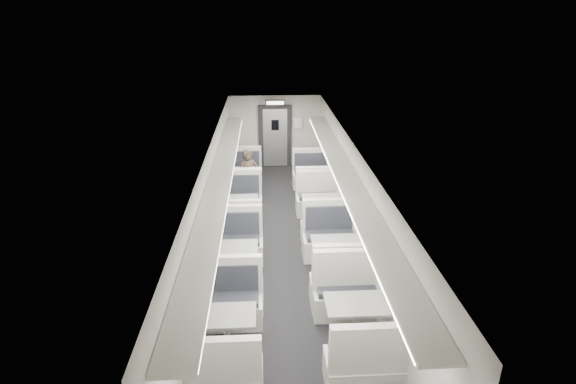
{
  "coord_description": "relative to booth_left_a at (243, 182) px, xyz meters",
  "views": [
    {
      "loc": [
        -0.37,
        -8.69,
        5.05
      ],
      "look_at": [
        0.14,
        0.54,
        1.24
      ],
      "focal_mm": 28.0,
      "sensor_mm": 36.0,
      "label": 1
    }
  ],
  "objects": [
    {
      "name": "booth_left_d",
      "position": [
        0.0,
        -6.58,
        0.01
      ],
      "size": [
        1.09,
        2.2,
        1.18
      ],
      "color": "#AAA5A0",
      "rests_on": "room"
    },
    {
      "name": "window_c",
      "position": [
        -0.49,
        -4.48,
        0.97
      ],
      "size": [
        0.02,
        1.18,
        0.84
      ],
      "primitive_type": "cube",
      "color": "black",
      "rests_on": "room"
    },
    {
      "name": "luggage_rack_left",
      "position": [
        -0.24,
        -3.78,
        1.53
      ],
      "size": [
        0.46,
        10.4,
        0.09
      ],
      "color": "#AAA5A0",
      "rests_on": "room"
    },
    {
      "name": "booth_right_c",
      "position": [
        2.0,
        -4.52,
        0.04
      ],
      "size": [
        1.17,
        2.36,
        1.26
      ],
      "color": "#AAA5A0",
      "rests_on": "room"
    },
    {
      "name": "booth_left_b",
      "position": [
        0.0,
        -2.13,
        0.0
      ],
      "size": [
        1.07,
        2.17,
        1.16
      ],
      "color": "#AAA5A0",
      "rests_on": "room"
    },
    {
      "name": "room",
      "position": [
        1.0,
        -3.48,
        0.82
      ],
      "size": [
        3.24,
        12.24,
        2.64
      ],
      "color": "black",
      "rests_on": "ground"
    },
    {
      "name": "exit_sign",
      "position": [
        1.0,
        1.97,
        1.9
      ],
      "size": [
        0.62,
        0.12,
        0.16
      ],
      "color": "black",
      "rests_on": "room"
    },
    {
      "name": "window_a",
      "position": [
        -0.49,
        -0.08,
        0.97
      ],
      "size": [
        0.02,
        1.18,
        0.84
      ],
      "primitive_type": "cube",
      "color": "black",
      "rests_on": "room"
    },
    {
      "name": "booth_right_a",
      "position": [
        2.0,
        -0.33,
        0.0
      ],
      "size": [
        1.07,
        2.16,
        1.16
      ],
      "color": "#AAA5A0",
      "rests_on": "room"
    },
    {
      "name": "window_d",
      "position": [
        -0.49,
        -6.68,
        0.97
      ],
      "size": [
        0.02,
        1.18,
        0.84
      ],
      "primitive_type": "cube",
      "color": "black",
      "rests_on": "room"
    },
    {
      "name": "booth_left_c",
      "position": [
        0.0,
        -4.55,
        0.02
      ],
      "size": [
        1.11,
        2.25,
        1.2
      ],
      "color": "#AAA5A0",
      "rests_on": "room"
    },
    {
      "name": "wall_notice",
      "position": [
        1.75,
        2.44,
        1.12
      ],
      "size": [
        0.32,
        0.02,
        0.4
      ],
      "primitive_type": "cube",
      "color": "silver",
      "rests_on": "room"
    },
    {
      "name": "window_b",
      "position": [
        -0.49,
        -2.28,
        0.97
      ],
      "size": [
        0.02,
        1.18,
        0.84
      ],
      "primitive_type": "cube",
      "color": "black",
      "rests_on": "room"
    },
    {
      "name": "booth_left_a",
      "position": [
        0.0,
        0.0,
        0.0
      ],
      "size": [
        1.06,
        2.15,
        1.15
      ],
      "color": "#AAA5A0",
      "rests_on": "room"
    },
    {
      "name": "luggage_rack_right",
      "position": [
        2.24,
        -3.78,
        1.53
      ],
      "size": [
        0.46,
        10.4,
        0.09
      ],
      "color": "#AAA5A0",
      "rests_on": "room"
    },
    {
      "name": "passenger",
      "position": [
        0.18,
        -0.61,
        0.38
      ],
      "size": [
        0.63,
        0.5,
        1.52
      ],
      "primitive_type": "imported",
      "rotation": [
        0.0,
        0.0,
        0.27
      ],
      "color": "black",
      "rests_on": "room"
    },
    {
      "name": "vestibule_door",
      "position": [
        1.0,
        2.46,
        0.65
      ],
      "size": [
        1.1,
        0.13,
        2.1
      ],
      "color": "black",
      "rests_on": "room"
    },
    {
      "name": "booth_right_b",
      "position": [
        2.0,
        -2.28,
        0.03
      ],
      "size": [
        1.13,
        2.29,
        1.23
      ],
      "color": "#AAA5A0",
      "rests_on": "room"
    },
    {
      "name": "booth_right_d",
      "position": [
        2.0,
        -6.46,
        0.03
      ],
      "size": [
        1.15,
        2.33,
        1.24
      ],
      "color": "#AAA5A0",
      "rests_on": "room"
    }
  ]
}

